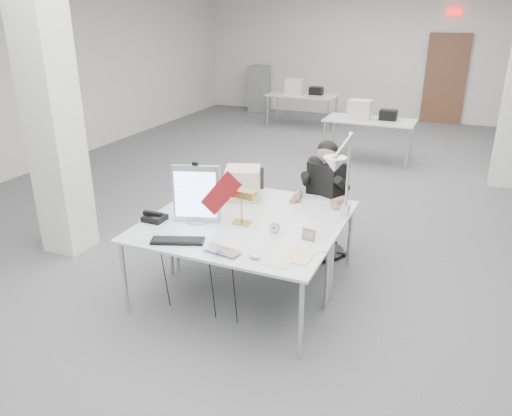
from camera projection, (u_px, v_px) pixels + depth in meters
The scene contains 23 objects.
room_shell at pixel (319, 88), 6.28m from camera, with size 10.04×14.04×3.24m.
desk_main at pixel (225, 239), 4.40m from camera, with size 1.80×0.90×0.03m, color silver.
desk_second at pixel (264, 205), 5.17m from camera, with size 1.80×0.90×0.03m, color silver.
bg_desk_a at pixel (370, 120), 9.02m from camera, with size 1.60×0.80×0.03m, color silver.
bg_desk_b at pixel (302, 95), 11.63m from camera, with size 1.60×0.80×0.03m, color silver.
filing_cabinet at pixel (259, 88), 13.53m from camera, with size 0.45×0.55×1.20m, color gray.
office_chair at pixel (325, 208), 5.55m from camera, with size 0.56×0.56×1.14m, color black, non-canonical shape.
seated_person at pixel (325, 181), 5.38m from camera, with size 0.49×0.61×0.91m, color black, non-canonical shape.
monitor at pixel (197, 194), 4.63m from camera, with size 0.45×0.04×0.55m, color #B9B9BE.
pennant at pixel (221, 194), 4.48m from camera, with size 0.43×0.01×0.18m, color maroon.
keyboard at pixel (178, 241), 4.31m from camera, with size 0.46×0.15×0.02m, color black.
laptop at pixel (218, 253), 4.09m from camera, with size 0.33×0.21×0.03m, color #B7B7BC.
mouse at pixel (255, 256), 4.02m from camera, with size 0.10×0.06×0.04m, color silver.
bankers_lamp at pixel (242, 205), 4.61m from camera, with size 0.33×0.13×0.37m, color gold, non-canonical shape.
desk_phone at pixel (155, 218), 4.74m from camera, with size 0.20×0.18×0.05m, color black.
picture_frame_left at pixel (186, 207), 4.92m from camera, with size 0.14×0.01×0.11m, color #AB934A.
picture_frame_right at pixel (309, 235), 4.33m from camera, with size 0.13×0.01×0.10m, color #A48D47.
desk_clock at pixel (275, 227), 4.48m from camera, with size 0.10×0.10×0.03m, color #A3A3A7.
paper_stack_a at pixel (280, 258), 4.03m from camera, with size 0.22×0.31×0.01m, color silver.
paper_stack_b at pixel (301, 257), 4.04m from camera, with size 0.18×0.24×0.01m, color #F3D091.
paper_stack_c at pixel (311, 248), 4.19m from camera, with size 0.21×0.15×0.01m, color silver.
beige_monitor at pixel (243, 183), 5.25m from camera, with size 0.35×0.33×0.33m, color beige.
architect_lamp at pixel (342, 180), 4.49m from camera, with size 0.23×0.68×0.87m, color silver, non-canonical shape.
Camera 1 is at (1.80, -6.06, 2.64)m, focal length 35.00 mm.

